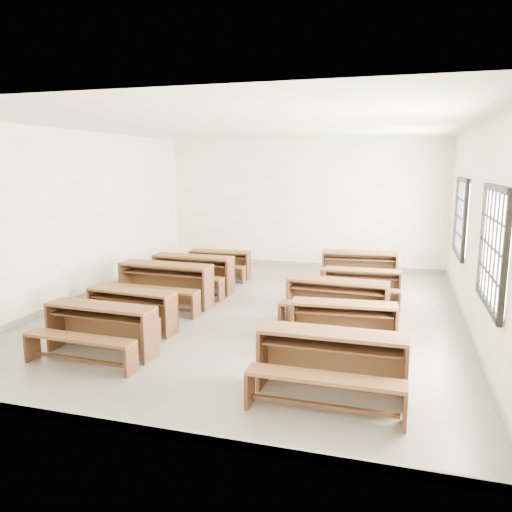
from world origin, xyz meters
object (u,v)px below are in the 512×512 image
(desk_set_2, at_px, (164,282))
(desk_set_5, at_px, (331,360))
(desk_set_3, at_px, (192,271))
(desk_set_4, at_px, (219,262))
(desk_set_9, at_px, (359,266))
(desk_set_6, at_px, (344,322))
(desk_set_8, at_px, (362,284))
(desk_set_1, at_px, (130,308))
(desk_set_0, at_px, (99,326))
(desk_set_7, at_px, (337,299))

(desk_set_2, relative_size, desk_set_5, 1.07)
(desk_set_3, relative_size, desk_set_4, 1.18)
(desk_set_4, relative_size, desk_set_9, 0.86)
(desk_set_6, bearing_deg, desk_set_5, -93.17)
(desk_set_8, bearing_deg, desk_set_1, -142.65)
(desk_set_9, bearing_deg, desk_set_1, -132.34)
(desk_set_2, height_order, desk_set_3, desk_set_2)
(desk_set_6, distance_m, desk_set_9, 3.95)
(desk_set_0, relative_size, desk_set_1, 1.04)
(desk_set_6, xyz_separation_m, desk_set_7, (-0.24, 1.06, 0.04))
(desk_set_6, height_order, desk_set_7, desk_set_7)
(desk_set_4, bearing_deg, desk_set_5, -60.51)
(desk_set_2, height_order, desk_set_5, desk_set_2)
(desk_set_2, bearing_deg, desk_set_1, -82.75)
(desk_set_6, bearing_deg, desk_set_3, 140.33)
(desk_set_4, xyz_separation_m, desk_set_5, (3.29, -5.27, 0.07))
(desk_set_3, height_order, desk_set_5, desk_set_3)
(desk_set_4, relative_size, desk_set_8, 1.00)
(desk_set_0, xyz_separation_m, desk_set_2, (-0.25, 2.45, 0.05))
(desk_set_1, xyz_separation_m, desk_set_5, (3.30, -1.36, 0.05))
(desk_set_7, height_order, desk_set_9, desk_set_7)
(desk_set_3, distance_m, desk_set_9, 3.59)
(desk_set_7, xyz_separation_m, desk_set_9, (0.11, 2.89, -0.01))
(desk_set_9, bearing_deg, desk_set_7, -97.38)
(desk_set_6, bearing_deg, desk_set_7, 98.05)
(desk_set_0, xyz_separation_m, desk_set_1, (-0.12, 1.01, -0.03))
(desk_set_4, xyz_separation_m, desk_set_9, (3.13, 0.23, 0.05))
(desk_set_6, bearing_deg, desk_set_0, -163.76)
(desk_set_8, distance_m, desk_set_9, 1.46)
(desk_set_9, bearing_deg, desk_set_8, -88.11)
(desk_set_3, height_order, desk_set_7, desk_set_3)
(desk_set_2, xyz_separation_m, desk_set_6, (3.40, -1.25, -0.07))
(desk_set_7, bearing_deg, desk_set_4, 142.07)
(desk_set_1, height_order, desk_set_2, desk_set_2)
(desk_set_0, height_order, desk_set_7, desk_set_7)
(desk_set_0, height_order, desk_set_6, desk_set_0)
(desk_set_8, bearing_deg, desk_set_9, 95.36)
(desk_set_4, bearing_deg, desk_set_0, -91.26)
(desk_set_6, relative_size, desk_set_9, 0.92)
(desk_set_2, distance_m, desk_set_4, 2.48)
(desk_set_1, relative_size, desk_set_2, 0.86)
(desk_set_1, height_order, desk_set_9, desk_set_9)
(desk_set_3, height_order, desk_set_6, desk_set_3)
(desk_set_2, distance_m, desk_set_9, 4.25)
(desk_set_3, xyz_separation_m, desk_set_8, (3.38, 0.16, -0.07))
(desk_set_4, bearing_deg, desk_set_7, -43.92)
(desk_set_8, bearing_deg, desk_set_2, -161.78)
(desk_set_1, relative_size, desk_set_6, 1.00)
(desk_set_1, xyz_separation_m, desk_set_4, (0.01, 3.91, -0.01))
(desk_set_7, bearing_deg, desk_set_0, -138.76)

